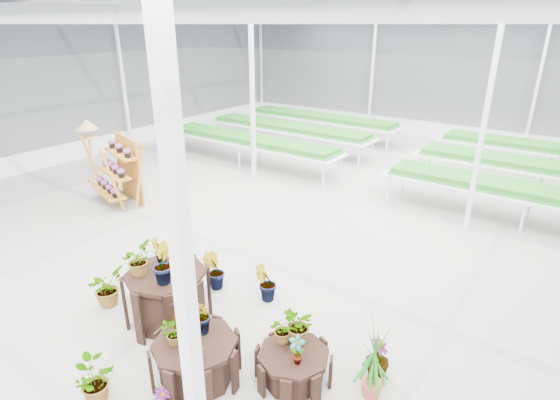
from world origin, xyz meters
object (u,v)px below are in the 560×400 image
Objects in this scene: plinth_mid at (196,360)px; bird_table at (91,151)px; plinth_tall at (168,297)px; shelf_rack at (116,171)px; plinth_low at (293,366)px.

plinth_mid is 8.63m from bird_table.
plinth_tall is 1.35m from plinth_mid.
shelf_rack is (-4.77, 2.50, 0.40)m from plinth_tall.
shelf_rack is (-6.97, 2.40, 0.61)m from plinth_low.
plinth_mid is at bearing -11.29° from shelf_rack.
plinth_mid is 1.17× the size of plinth_low.
plinth_tall is at bearing -20.78° from bird_table.
bird_table reaches higher than plinth_tall.
bird_table is at bearing 155.22° from plinth_mid.
bird_table is (-7.81, 3.61, 0.61)m from plinth_mid.
plinth_tall is 0.75× the size of shelf_rack.
shelf_rack is at bearing 152.35° from plinth_tall.
bird_table is at bearing -179.28° from shelf_rack.
plinth_low is at bearing -14.58° from bird_table.
plinth_tall is at bearing 153.43° from plinth_mid.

